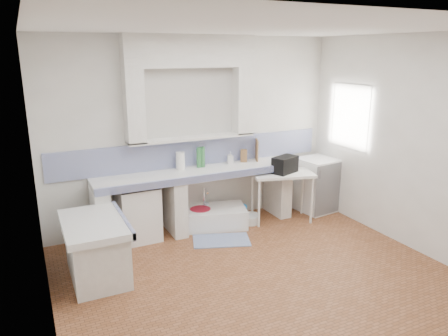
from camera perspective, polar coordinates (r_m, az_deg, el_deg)
name	(u,v)px	position (r m, az deg, el deg)	size (l,w,h in m)	color
floor	(261,279)	(5.14, 5.00, -14.66)	(4.50, 4.50, 0.00)	brown
ceiling	(267,27)	(4.45, 5.87, 18.30)	(4.50, 4.50, 0.00)	white
wall_back	(195,133)	(6.35, -3.92, 4.78)	(4.50, 4.50, 0.00)	white
wall_front	(417,232)	(3.15, 24.56, -7.84)	(4.50, 4.50, 0.00)	white
wall_left	(39,192)	(3.98, -23.66, -3.02)	(4.50, 4.50, 0.00)	white
wall_right	(413,144)	(6.05, 24.04, 2.92)	(4.50, 4.50, 0.00)	white
alcove_mass	(190,51)	(6.09, -4.58, 15.42)	(1.90, 0.25, 0.45)	white
window_frame	(359,116)	(6.96, 17.69, 6.68)	(0.35, 0.86, 1.06)	#391E12
lace_valance	(354,92)	(6.81, 17.05, 9.79)	(0.01, 0.84, 0.24)	white
counter_slab	(197,173)	(6.17, -3.65, -0.70)	(3.00, 0.60, 0.08)	white
counter_lip	(205,178)	(5.92, -2.63, -1.37)	(3.00, 0.04, 0.10)	navy
counter_pier_left	(101,218)	(5.97, -16.21, -6.45)	(0.20, 0.55, 0.82)	white
counter_pier_mid	(175,206)	(6.20, -6.59, -5.08)	(0.20, 0.55, 0.82)	white
counter_pier_right	(278,189)	(6.93, 7.22, -2.88)	(0.20, 0.55, 0.82)	white
peninsula_top	(94,224)	(5.11, -17.07, -7.23)	(0.70, 1.10, 0.08)	white
peninsula_base	(97,252)	(5.25, -16.77, -10.76)	(0.60, 1.00, 0.62)	white
peninsula_lip	(123,219)	(5.16, -13.44, -6.74)	(0.04, 1.10, 0.10)	navy
backsplash	(196,152)	(6.40, -3.82, 2.11)	(4.27, 0.03, 0.40)	navy
stove	(138,213)	(6.08, -11.50, -5.96)	(0.54, 0.53, 0.77)	white
sink	(210,218)	(6.48, -1.92, -6.73)	(1.08, 0.58, 0.26)	white
side_table	(282,196)	(6.67, 7.76, -3.82)	(0.93, 0.52, 0.04)	white
fridge	(317,185)	(7.18, 12.39, -2.20)	(0.57, 0.57, 0.88)	white
bucket_red	(200,218)	(6.44, -3.18, -6.71)	(0.31, 0.31, 0.29)	#B41028
bucket_orange	(214,218)	(6.49, -1.37, -6.76)	(0.26, 0.26, 0.24)	#D0412C
bucket_blue	(237,214)	(6.58, 1.81, -6.27)	(0.30, 0.30, 0.28)	blue
basin_white	(250,219)	(6.63, 3.47, -6.83)	(0.32, 0.32, 0.13)	white
water_bottle_a	(206,212)	(6.60, -2.40, -6.00)	(0.09, 0.09, 0.32)	silver
water_bottle_b	(206,213)	(6.61, -2.39, -6.10)	(0.08, 0.08, 0.30)	silver
black_bag	(285,165)	(6.52, 8.20, 0.45)	(0.40, 0.23, 0.25)	black
green_bottle_a	(199,158)	(6.29, -3.42, 1.42)	(0.07, 0.07, 0.30)	#31743C
green_bottle_b	(203,157)	(6.31, -2.89, 1.50)	(0.07, 0.07, 0.31)	#31743C
knife_block	(244,156)	(6.62, 2.67, 1.66)	(0.10, 0.08, 0.20)	brown
cutting_board	(257,150)	(6.71, 4.44, 2.43)	(0.02, 0.24, 0.33)	brown
paper_towel	(180,161)	(6.19, -5.90, 0.94)	(0.13, 0.13, 0.26)	white
soap_bottle	(230,158)	(6.51, 0.85, 1.41)	(0.08, 0.09, 0.19)	white
rug	(221,240)	(6.04, -0.37, -9.71)	(0.79, 0.45, 0.01)	navy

